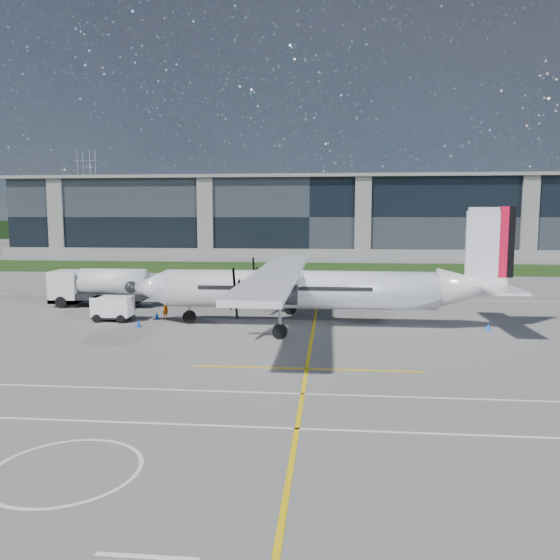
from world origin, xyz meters
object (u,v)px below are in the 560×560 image
at_px(pylon_west, 88,194).
at_px(safety_cone_nose_stbd, 157,315).
at_px(safety_cone_tail, 488,327).
at_px(safety_cone_fwd, 122,317).
at_px(fuel_tanker_truck, 93,287).
at_px(turboprop_aircraft, 314,267).
at_px(safety_cone_stbdwing, 292,295).
at_px(safety_cone_nose_port, 138,323).
at_px(ground_crew_person, 166,306).
at_px(baggage_tug, 113,309).

xyz_separation_m(pylon_west, safety_cone_nose_stbd, (70.88, -143.29, -14.75)).
bearing_deg(safety_cone_tail, safety_cone_fwd, 177.37).
height_order(safety_cone_fwd, safety_cone_nose_stbd, same).
bearing_deg(safety_cone_tail, safety_cone_nose_stbd, 175.04).
height_order(fuel_tanker_truck, safety_cone_nose_stbd, fuel_tanker_truck).
bearing_deg(safety_cone_fwd, safety_cone_nose_stbd, 20.06).
height_order(pylon_west, safety_cone_fwd, pylon_west).
xyz_separation_m(turboprop_aircraft, safety_cone_stbdwing, (-2.53, 13.48, -4.01)).
xyz_separation_m(safety_cone_nose_port, safety_cone_nose_stbd, (0.32, 3.18, 0.00)).
distance_m(ground_crew_person, safety_cone_tail, 23.65).
bearing_deg(safety_cone_nose_port, safety_cone_fwd, 132.20).
bearing_deg(ground_crew_person, fuel_tanker_truck, 69.88).
distance_m(fuel_tanker_truck, safety_cone_nose_port, 11.06).
bearing_deg(safety_cone_nose_port, turboprop_aircraft, 7.15).
distance_m(turboprop_aircraft, safety_cone_nose_port, 13.15).
distance_m(pylon_west, ground_crew_person, 160.56).
xyz_separation_m(turboprop_aircraft, safety_cone_nose_port, (-12.43, -1.56, -4.01)).
distance_m(fuel_tanker_truck, safety_cone_fwd, 8.00).
relative_size(pylon_west, safety_cone_tail, 60.00).
bearing_deg(baggage_tug, safety_cone_nose_stbd, 20.05).
bearing_deg(safety_cone_fwd, safety_cone_nose_port, -47.80).
height_order(turboprop_aircraft, safety_cone_fwd, turboprop_aircraft).
xyz_separation_m(fuel_tanker_truck, baggage_tug, (4.36, -6.32, -0.73)).
distance_m(ground_crew_person, safety_cone_stbdwing, 14.70).
height_order(safety_cone_tail, safety_cone_fwd, same).
bearing_deg(safety_cone_stbdwing, safety_cone_fwd, -133.25).
height_order(fuel_tanker_truck, safety_cone_nose_port, fuel_tanker_truck).
relative_size(turboprop_aircraft, safety_cone_nose_stbd, 56.77).
height_order(baggage_tug, safety_cone_fwd, baggage_tug).
xyz_separation_m(pylon_west, ground_crew_person, (71.52, -143.06, -14.02)).
distance_m(turboprop_aircraft, safety_cone_nose_stbd, 12.86).
distance_m(turboprop_aircraft, fuel_tanker_truck, 20.83).
bearing_deg(fuel_tanker_truck, ground_crew_person, -31.83).
relative_size(fuel_tanker_truck, baggage_tug, 2.87).
xyz_separation_m(fuel_tanker_truck, safety_cone_nose_port, (7.07, -8.39, -1.40)).
height_order(baggage_tug, safety_cone_nose_stbd, baggage_tug).
bearing_deg(safety_cone_stbdwing, pylon_west, 121.48).
relative_size(ground_crew_person, safety_cone_stbdwing, 3.92).
distance_m(pylon_west, fuel_tanker_truck, 152.55).
relative_size(turboprop_aircraft, safety_cone_nose_port, 56.77).
bearing_deg(safety_cone_nose_stbd, safety_cone_stbdwing, 51.07).
xyz_separation_m(turboprop_aircraft, fuel_tanker_truck, (-19.51, 6.83, -2.60)).
xyz_separation_m(baggage_tug, safety_cone_stbdwing, (12.62, 12.97, -0.67)).
height_order(turboprop_aircraft, safety_cone_tail, turboprop_aircraft).
xyz_separation_m(safety_cone_stbdwing, safety_cone_tail, (14.59, -13.96, 0.00)).
bearing_deg(safety_cone_nose_port, pylon_west, 115.72).
relative_size(pylon_west, ground_crew_person, 15.32).
relative_size(safety_cone_stbdwing, safety_cone_fwd, 1.00).
height_order(safety_cone_nose_port, safety_cone_tail, same).
bearing_deg(fuel_tanker_truck, safety_cone_tail, -13.05).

